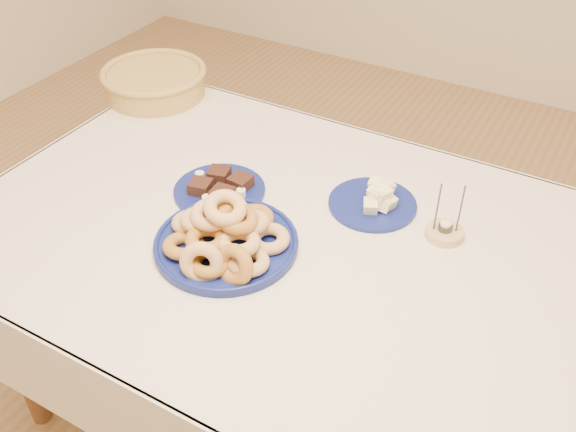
% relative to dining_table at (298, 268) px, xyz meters
% --- Properties ---
extents(ground, '(5.00, 5.00, 0.00)m').
position_rel_dining_table_xyz_m(ground, '(0.00, 0.00, -0.64)').
color(ground, '#977147').
rests_on(ground, ground).
extents(dining_table, '(1.71, 1.11, 0.75)m').
position_rel_dining_table_xyz_m(dining_table, '(0.00, 0.00, 0.00)').
color(dining_table, brown).
rests_on(dining_table, ground).
extents(donut_platter, '(0.43, 0.43, 0.16)m').
position_rel_dining_table_xyz_m(donut_platter, '(-0.13, -0.13, 0.14)').
color(donut_platter, navy).
rests_on(donut_platter, dining_table).
extents(melon_plate, '(0.29, 0.29, 0.08)m').
position_rel_dining_table_xyz_m(melon_plate, '(0.12, 0.20, 0.13)').
color(melon_plate, navy).
rests_on(melon_plate, dining_table).
extents(brownie_plate, '(0.28, 0.28, 0.04)m').
position_rel_dining_table_xyz_m(brownie_plate, '(-0.27, 0.06, 0.12)').
color(brownie_plate, navy).
rests_on(brownie_plate, dining_table).
extents(wicker_basket, '(0.38, 0.38, 0.09)m').
position_rel_dining_table_xyz_m(wicker_basket, '(-0.78, 0.42, 0.16)').
color(wicker_basket, olive).
rests_on(wicker_basket, dining_table).
extents(candle_holder, '(0.12, 0.12, 0.16)m').
position_rel_dining_table_xyz_m(candle_holder, '(0.31, 0.18, 0.12)').
color(candle_holder, tan).
rests_on(candle_holder, dining_table).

